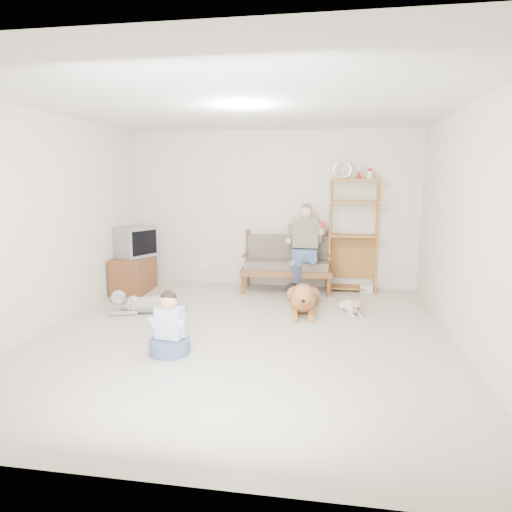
% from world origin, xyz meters
% --- Properties ---
extents(floor, '(5.50, 5.50, 0.00)m').
position_xyz_m(floor, '(0.00, 0.00, 0.00)').
color(floor, beige).
rests_on(floor, ground).
extents(ceiling, '(5.50, 5.50, 0.00)m').
position_xyz_m(ceiling, '(0.00, 0.00, 2.70)').
color(ceiling, silver).
rests_on(ceiling, ground).
extents(wall_back, '(5.00, 0.00, 5.00)m').
position_xyz_m(wall_back, '(0.00, 2.75, 1.35)').
color(wall_back, beige).
rests_on(wall_back, ground).
extents(wall_front, '(5.00, 0.00, 5.00)m').
position_xyz_m(wall_front, '(0.00, -2.75, 1.35)').
color(wall_front, beige).
rests_on(wall_front, ground).
extents(wall_left, '(0.00, 5.50, 5.50)m').
position_xyz_m(wall_left, '(-2.50, 0.00, 1.35)').
color(wall_left, beige).
rests_on(wall_left, ground).
extents(wall_right, '(0.00, 5.50, 5.50)m').
position_xyz_m(wall_right, '(2.50, 0.00, 1.35)').
color(wall_right, beige).
rests_on(wall_right, ground).
extents(loveseat, '(1.53, 0.76, 0.95)m').
position_xyz_m(loveseat, '(0.30, 2.39, 0.49)').
color(loveseat, brown).
rests_on(loveseat, ground).
extents(man, '(0.56, 0.80, 1.29)m').
position_xyz_m(man, '(0.58, 2.16, 0.68)').
color(man, '#4E5C8F').
rests_on(man, loveseat).
extents(etagere, '(0.84, 0.37, 2.19)m').
position_xyz_m(etagere, '(1.39, 2.55, 0.96)').
color(etagere, '#A06D32').
rests_on(etagere, ground).
extents(book_stack, '(0.26, 0.22, 0.14)m').
position_xyz_m(book_stack, '(1.66, 2.46, 0.07)').
color(book_stack, silver).
rests_on(book_stack, ground).
extents(tv_stand, '(0.54, 0.92, 0.60)m').
position_xyz_m(tv_stand, '(-2.23, 1.86, 0.30)').
color(tv_stand, brown).
rests_on(tv_stand, ground).
extents(crt_tv, '(0.69, 0.74, 0.50)m').
position_xyz_m(crt_tv, '(-2.19, 1.89, 0.85)').
color(crt_tv, gray).
rests_on(crt_tv, tv_stand).
extents(wall_outlet, '(0.12, 0.02, 0.08)m').
position_xyz_m(wall_outlet, '(-1.25, 2.73, 0.30)').
color(wall_outlet, white).
rests_on(wall_outlet, ground).
extents(golden_retriever, '(0.44, 1.53, 0.46)m').
position_xyz_m(golden_retriever, '(0.65, 1.22, 0.19)').
color(golden_retriever, '#A96D3A').
rests_on(golden_retriever, ground).
extents(shaggy_dog, '(1.09, 0.54, 0.34)m').
position_xyz_m(shaggy_dog, '(-1.57, 0.71, 0.14)').
color(shaggy_dog, white).
rests_on(shaggy_dog, ground).
extents(terrier, '(0.31, 0.62, 0.24)m').
position_xyz_m(terrier, '(1.34, 1.17, 0.10)').
color(terrier, silver).
rests_on(terrier, ground).
extents(child, '(0.45, 0.45, 0.70)m').
position_xyz_m(child, '(-0.68, -0.67, 0.25)').
color(child, '#4E5C8F').
rests_on(child, ground).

